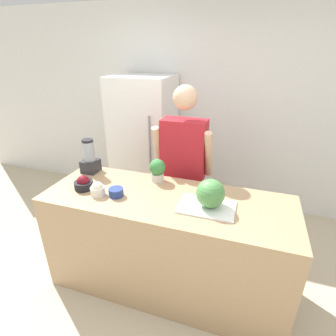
% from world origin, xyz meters
% --- Properties ---
extents(ground_plane, '(14.00, 14.00, 0.00)m').
position_xyz_m(ground_plane, '(0.00, 0.00, 0.00)').
color(ground_plane, beige).
extents(wall_back, '(8.00, 0.06, 2.60)m').
position_xyz_m(wall_back, '(0.00, 2.07, 1.30)').
color(wall_back, white).
rests_on(wall_back, ground_plane).
extents(counter_island, '(2.06, 0.74, 0.94)m').
position_xyz_m(counter_island, '(0.00, 0.37, 0.47)').
color(counter_island, tan).
rests_on(counter_island, ground_plane).
extents(refrigerator, '(0.74, 0.71, 1.75)m').
position_xyz_m(refrigerator, '(-0.75, 1.68, 0.88)').
color(refrigerator, white).
rests_on(refrigerator, ground_plane).
extents(person, '(0.57, 0.27, 1.76)m').
position_xyz_m(person, '(-0.02, 0.97, 0.90)').
color(person, '#4C608C').
rests_on(person, ground_plane).
extents(cutting_board, '(0.43, 0.29, 0.01)m').
position_xyz_m(cutting_board, '(0.34, 0.33, 0.95)').
color(cutting_board, white).
rests_on(cutting_board, counter_island).
extents(watermelon, '(0.22, 0.22, 0.22)m').
position_xyz_m(watermelon, '(0.36, 0.34, 1.06)').
color(watermelon, '#4C8C47').
rests_on(watermelon, cutting_board).
extents(bowl_cherries, '(0.16, 0.16, 0.12)m').
position_xyz_m(bowl_cherries, '(-0.73, 0.29, 0.99)').
color(bowl_cherries, black).
rests_on(bowl_cherries, counter_island).
extents(bowl_cream, '(0.12, 0.12, 0.12)m').
position_xyz_m(bowl_cream, '(-0.55, 0.23, 0.99)').
color(bowl_cream, white).
rests_on(bowl_cream, counter_island).
extents(bowl_small_blue, '(0.12, 0.12, 0.07)m').
position_xyz_m(bowl_small_blue, '(-0.40, 0.27, 0.97)').
color(bowl_small_blue, navy).
rests_on(bowl_small_blue, counter_island).
extents(blender, '(0.15, 0.15, 0.33)m').
position_xyz_m(blender, '(-0.87, 0.61, 1.08)').
color(blender, '#28282D').
rests_on(blender, counter_island).
extents(potted_plant, '(0.15, 0.15, 0.21)m').
position_xyz_m(potted_plant, '(-0.18, 0.63, 1.05)').
color(potted_plant, beige).
rests_on(potted_plant, counter_island).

